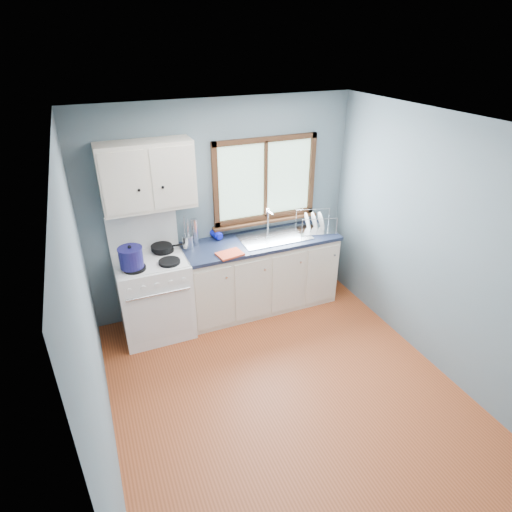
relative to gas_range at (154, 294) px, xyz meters
name	(u,v)px	position (x,y,z in m)	size (l,w,h in m)	color
floor	(287,393)	(0.95, -1.47, -0.50)	(3.20, 3.60, 0.02)	#A54A24
ceiling	(299,127)	(0.95, -1.47, 2.02)	(3.20, 3.60, 0.02)	white
wall_back	(222,209)	(0.95, 0.34, 0.76)	(3.20, 0.02, 2.50)	slate
wall_front	(460,460)	(0.95, -3.28, 0.76)	(3.20, 0.02, 2.50)	slate
wall_left	(88,328)	(-0.66, -1.47, 0.76)	(0.02, 3.60, 2.50)	slate
wall_right	(441,249)	(2.56, -1.47, 0.76)	(0.02, 3.60, 2.50)	slate
gas_range	(154,294)	(0.00, 0.00, 0.00)	(0.76, 0.69, 1.36)	white
base_cabinets	(260,277)	(1.31, 0.02, -0.08)	(1.85, 0.60, 0.88)	beige
countertop	(261,241)	(1.31, 0.02, 0.41)	(1.89, 0.64, 0.04)	black
sink	(274,242)	(1.49, 0.02, 0.37)	(0.84, 0.46, 0.44)	silver
window	(265,186)	(1.48, 0.30, 0.98)	(1.36, 0.10, 1.03)	#9EC6A8
upper_cabinets	(147,176)	(0.10, 0.15, 1.31)	(0.95, 0.35, 0.70)	beige
skillet	(162,247)	(0.16, 0.14, 0.49)	(0.36, 0.25, 0.05)	black
stockpot	(131,257)	(-0.20, -0.14, 0.58)	(0.27, 0.27, 0.25)	#191655
utensil_crock	(188,242)	(0.46, 0.13, 0.51)	(0.13, 0.13, 0.39)	silver
thermos	(195,232)	(0.56, 0.19, 0.58)	(0.07, 0.07, 0.32)	silver
soap_bottle	(220,231)	(0.86, 0.17, 0.55)	(0.10, 0.10, 0.26)	#0D15C4
dish_towel	(230,254)	(0.84, -0.21, 0.44)	(0.28, 0.20, 0.02)	#DA482A
dish_rack	(315,226)	(2.03, 0.01, 0.49)	(0.52, 0.45, 0.23)	silver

